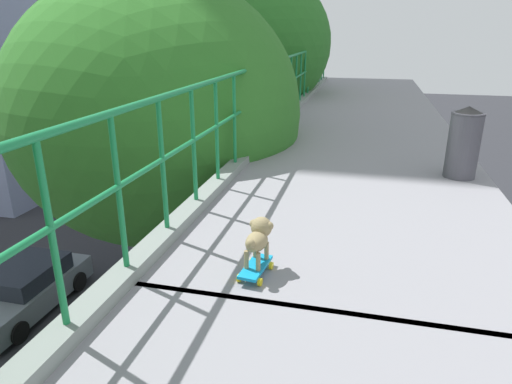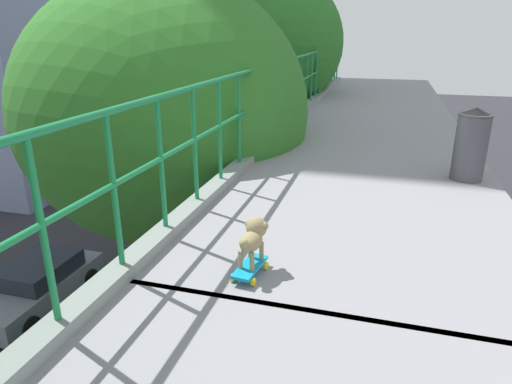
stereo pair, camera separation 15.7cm
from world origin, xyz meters
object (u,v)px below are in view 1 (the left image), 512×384
car_grey_fourth (24,289)px  car_green_third (71,382)px  city_bus (202,139)px  litter_bin (464,142)px  small_dog (259,236)px  toy_skateboard (256,268)px  car_blue_fifth (191,237)px

car_grey_fourth → car_green_third: bearing=-38.6°
city_bus → litter_bin: bearing=-59.8°
small_dog → litter_bin: size_ratio=0.43×
litter_bin → small_dog: bearing=-123.5°
toy_skateboard → small_dog: bearing=86.4°
toy_skateboard → litter_bin: size_ratio=0.46×
car_grey_fourth → toy_skateboard: size_ratio=9.76×
car_grey_fourth → car_blue_fifth: car_blue_fifth is taller
car_blue_fifth → litter_bin: 11.80m
car_green_third → car_blue_fifth: (-0.16, 7.23, 0.04)m
city_bus → car_blue_fifth: bearing=-71.9°
car_green_third → city_bus: (-3.54, 17.53, 1.12)m
car_blue_fifth → city_bus: (-3.37, 10.30, 1.08)m
litter_bin → toy_skateboard: bearing=-122.8°
car_blue_fifth → toy_skateboard: size_ratio=10.90×
car_green_third → small_dog: size_ratio=11.20×
city_bus → small_dog: small_dog is taller
toy_skateboard → car_grey_fourth: bearing=143.5°
car_green_third → toy_skateboard: 7.99m
car_blue_fifth → small_dog: small_dog is taller
litter_bin → car_grey_fourth: bearing=163.0°
car_blue_fifth → toy_skateboard: 12.91m
small_dog → car_grey_fourth: bearing=143.9°
toy_skateboard → litter_bin: litter_bin is taller
car_grey_fourth → toy_skateboard: 11.79m
car_grey_fourth → small_dog: bearing=-36.1°
car_green_third → toy_skateboard: bearing=-34.9°
car_blue_fifth → toy_skateboard: (5.06, -10.64, 5.27)m
car_grey_fourth → toy_skateboard: bearing=-36.5°
car_grey_fourth → car_blue_fifth: size_ratio=0.90×
toy_skateboard → litter_bin: 3.67m
car_green_third → car_blue_fifth: size_ratio=0.97×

